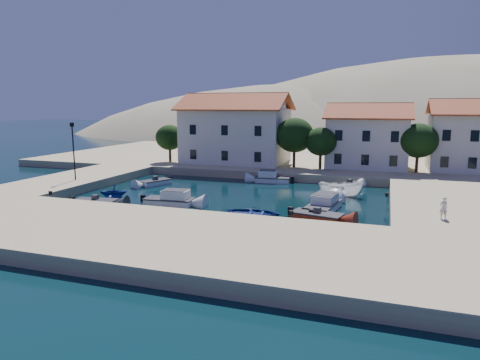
% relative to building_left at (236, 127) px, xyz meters
% --- Properties ---
extents(ground, '(400.00, 400.00, 0.00)m').
position_rel_building_left_xyz_m(ground, '(6.00, -28.00, -5.94)').
color(ground, black).
rests_on(ground, ground).
extents(quay_south, '(52.00, 12.00, 1.00)m').
position_rel_building_left_xyz_m(quay_south, '(6.00, -34.00, -5.44)').
color(quay_south, tan).
rests_on(quay_south, ground).
extents(quay_east, '(11.00, 20.00, 1.00)m').
position_rel_building_left_xyz_m(quay_east, '(26.50, -18.00, -5.44)').
color(quay_east, tan).
rests_on(quay_east, ground).
extents(quay_west, '(8.00, 20.00, 1.00)m').
position_rel_building_left_xyz_m(quay_west, '(-13.00, -18.00, -5.44)').
color(quay_west, tan).
rests_on(quay_west, ground).
extents(quay_north, '(80.00, 36.00, 1.00)m').
position_rel_building_left_xyz_m(quay_north, '(8.00, 10.00, -5.44)').
color(quay_north, tan).
rests_on(quay_north, ground).
extents(hills, '(254.00, 176.00, 99.00)m').
position_rel_building_left_xyz_m(hills, '(26.64, 95.62, -29.34)').
color(hills, gray).
rests_on(hills, ground).
extents(building_left, '(14.70, 9.45, 9.70)m').
position_rel_building_left_xyz_m(building_left, '(0.00, 0.00, 0.00)').
color(building_left, beige).
rests_on(building_left, quay_north).
extents(building_mid, '(10.50, 8.40, 8.30)m').
position_rel_building_left_xyz_m(building_mid, '(18.00, 1.00, -0.71)').
color(building_mid, beige).
rests_on(building_mid, quay_north).
extents(building_right, '(9.45, 8.40, 8.80)m').
position_rel_building_left_xyz_m(building_right, '(30.00, 2.00, -0.46)').
color(building_right, beige).
rests_on(building_right, quay_north).
extents(trees, '(37.30, 5.30, 6.45)m').
position_rel_building_left_xyz_m(trees, '(10.51, -2.54, -1.10)').
color(trees, '#382314').
rests_on(trees, quay_north).
extents(lamppost, '(0.35, 0.25, 6.22)m').
position_rel_building_left_xyz_m(lamppost, '(-11.50, -20.00, -1.18)').
color(lamppost, black).
rests_on(lamppost, quay_west).
extents(bollards, '(29.36, 9.56, 0.30)m').
position_rel_building_left_xyz_m(bollards, '(8.80, -24.13, -4.79)').
color(bollards, black).
rests_on(bollards, ground).
extents(motorboat_grey_sw, '(4.10, 2.30, 1.25)m').
position_rel_building_left_xyz_m(motorboat_grey_sw, '(-4.27, -26.10, -5.64)').
color(motorboat_grey_sw, '#333338').
rests_on(motorboat_grey_sw, ground).
extents(cabin_cruiser_south, '(4.67, 2.30, 1.60)m').
position_rel_building_left_xyz_m(cabin_cruiser_south, '(1.81, -23.43, -5.46)').
color(cabin_cruiser_south, white).
rests_on(cabin_cruiser_south, ground).
extents(rowboat_south, '(4.93, 3.83, 0.94)m').
position_rel_building_left_xyz_m(rowboat_south, '(10.41, -25.20, -5.94)').
color(rowboat_south, navy).
rests_on(rowboat_south, ground).
extents(motorboat_red_se, '(4.24, 2.57, 1.25)m').
position_rel_building_left_xyz_m(motorboat_red_se, '(15.51, -24.37, -5.64)').
color(motorboat_red_se, maroon).
rests_on(motorboat_red_se, ground).
extents(cabin_cruiser_east, '(2.88, 5.52, 1.60)m').
position_rel_building_left_xyz_m(cabin_cruiser_east, '(15.47, -21.22, -5.46)').
color(cabin_cruiser_east, white).
rests_on(cabin_cruiser_east, ground).
extents(boat_east, '(4.48, 1.88, 1.70)m').
position_rel_building_left_xyz_m(boat_east, '(16.30, -14.48, -5.94)').
color(boat_east, white).
rests_on(boat_east, ground).
extents(motorboat_white_ne, '(2.63, 3.26, 1.25)m').
position_rel_building_left_xyz_m(motorboat_white_ne, '(16.80, -10.02, -5.64)').
color(motorboat_white_ne, white).
rests_on(motorboat_white_ne, ground).
extents(rowboat_west, '(3.36, 3.17, 1.40)m').
position_rel_building_left_xyz_m(rowboat_west, '(-5.17, -22.11, -5.94)').
color(rowboat_west, navy).
rests_on(rowboat_west, ground).
extents(motorboat_white_west, '(2.89, 3.93, 1.25)m').
position_rel_building_left_xyz_m(motorboat_white_west, '(-4.44, -15.18, -5.64)').
color(motorboat_white_west, white).
rests_on(motorboat_white_west, ground).
extents(cabin_cruiser_north, '(4.30, 2.29, 1.60)m').
position_rel_building_left_xyz_m(cabin_cruiser_north, '(7.79, -9.00, -5.46)').
color(cabin_cruiser_north, white).
rests_on(cabin_cruiser_north, ground).
extents(pedestrian, '(0.66, 0.52, 1.58)m').
position_rel_building_left_xyz_m(pedestrian, '(24.53, -24.71, -4.14)').
color(pedestrian, silver).
rests_on(pedestrian, quay_east).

